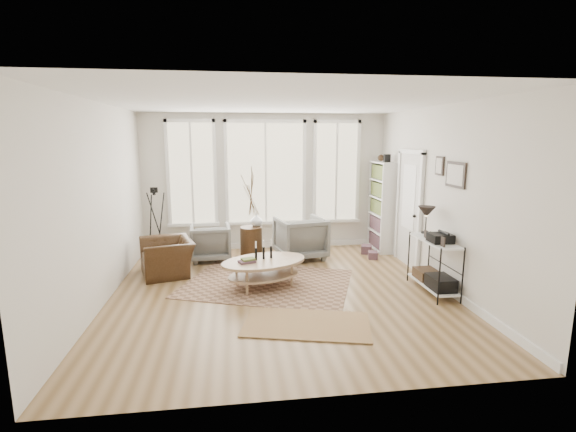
{
  "coord_description": "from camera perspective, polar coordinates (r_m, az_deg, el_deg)",
  "views": [
    {
      "loc": [
        -0.71,
        -6.2,
        2.39
      ],
      "look_at": [
        0.2,
        0.6,
        1.1
      ],
      "focal_mm": 26.0,
      "sensor_mm": 36.0,
      "label": 1
    }
  ],
  "objects": [
    {
      "name": "room",
      "position": [
        6.34,
        -0.93,
        1.9
      ],
      "size": [
        5.5,
        5.54,
        2.9
      ],
      "color": "#93734B",
      "rests_on": "ground"
    },
    {
      "name": "bay_window",
      "position": [
        8.98,
        -3.07,
        5.64
      ],
      "size": [
        4.14,
        0.12,
        2.24
      ],
      "color": "beige",
      "rests_on": "ground"
    },
    {
      "name": "door",
      "position": [
        8.15,
        16.23,
        1.27
      ],
      "size": [
        0.09,
        1.06,
        2.22
      ],
      "color": "silver",
      "rests_on": "ground"
    },
    {
      "name": "bookcase",
      "position": [
        9.11,
        12.7,
        1.32
      ],
      "size": [
        0.31,
        0.85,
        2.06
      ],
      "color": "white",
      "rests_on": "ground"
    },
    {
      "name": "low_shelf",
      "position": [
        6.92,
        19.32,
        -5.71
      ],
      "size": [
        0.38,
        1.08,
        1.3
      ],
      "color": "white",
      "rests_on": "ground"
    },
    {
      "name": "wall_art",
      "position": [
        6.8,
        21.42,
        5.59
      ],
      "size": [
        0.04,
        0.88,
        0.44
      ],
      "color": "black",
      "rests_on": "ground"
    },
    {
      "name": "rug_main",
      "position": [
        7.04,
        -2.83,
        -9.14
      ],
      "size": [
        3.18,
        2.78,
        0.01
      ],
      "primitive_type": "cube",
      "rotation": [
        0.0,
        0.0,
        -0.35
      ],
      "color": "brown",
      "rests_on": "ground"
    },
    {
      "name": "rug_runner",
      "position": [
        5.59,
        2.56,
        -14.52
      ],
      "size": [
        1.79,
        1.27,
        0.01
      ],
      "primitive_type": "cube",
      "rotation": [
        0.0,
        0.0,
        -0.25
      ],
      "color": "brown",
      "rests_on": "ground"
    },
    {
      "name": "coffee_table",
      "position": [
        6.8,
        -3.37,
        -6.84
      ],
      "size": [
        1.63,
        1.32,
        0.65
      ],
      "color": "tan",
      "rests_on": "ground"
    },
    {
      "name": "armchair_left",
      "position": [
        8.4,
        -10.55,
        -3.54
      ],
      "size": [
        0.81,
        0.83,
        0.71
      ],
      "primitive_type": "imported",
      "rotation": [
        0.0,
        0.0,
        3.21
      ],
      "color": "slate",
      "rests_on": "ground"
    },
    {
      "name": "armchair_right",
      "position": [
        8.37,
        1.71,
        -2.97
      ],
      "size": [
        1.07,
        1.09,
        0.84
      ],
      "primitive_type": "imported",
      "rotation": [
        0.0,
        0.0,
        3.35
      ],
      "color": "slate",
      "rests_on": "ground"
    },
    {
      "name": "side_table",
      "position": [
        8.24,
        -5.12,
        0.02
      ],
      "size": [
        0.43,
        0.43,
        1.82
      ],
      "color": "#3A2515",
      "rests_on": "ground"
    },
    {
      "name": "vase",
      "position": [
        8.35,
        -4.36,
        -0.52
      ],
      "size": [
        0.27,
        0.27,
        0.25
      ],
      "primitive_type": "imported",
      "rotation": [
        0.0,
        0.0,
        0.13
      ],
      "color": "silver",
      "rests_on": "side_table"
    },
    {
      "name": "accent_chair",
      "position": [
        7.71,
        -16.17,
        -5.4
      ],
      "size": [
        1.16,
        1.08,
        0.63
      ],
      "primitive_type": "imported",
      "rotation": [
        0.0,
        0.0,
        -1.29
      ],
      "color": "#3A2515",
      "rests_on": "ground"
    },
    {
      "name": "tripod_camera",
      "position": [
        8.75,
        -17.61,
        -1.28
      ],
      "size": [
        0.5,
        0.5,
        1.43
      ],
      "color": "black",
      "rests_on": "ground"
    },
    {
      "name": "book_stack_near",
      "position": [
        8.93,
        10.68,
        -4.49
      ],
      "size": [
        0.29,
        0.32,
        0.17
      ],
      "primitive_type": "cube",
      "rotation": [
        0.0,
        0.0,
        -0.36
      ],
      "color": "brown",
      "rests_on": "ground"
    },
    {
      "name": "book_stack_far",
      "position": [
        8.57,
        11.52,
        -5.26
      ],
      "size": [
        0.22,
        0.26,
        0.14
      ],
      "primitive_type": "cube",
      "rotation": [
        0.0,
        0.0,
        -0.25
      ],
      "color": "brown",
      "rests_on": "ground"
    }
  ]
}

